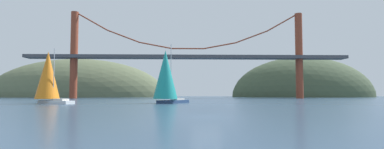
% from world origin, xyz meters
% --- Properties ---
extents(ground_plane, '(360.00, 360.00, 0.00)m').
position_xyz_m(ground_plane, '(0.00, 0.00, 0.00)').
color(ground_plane, '#2D4760').
extents(headland_left, '(89.62, 44.00, 38.62)m').
position_xyz_m(headland_left, '(-55.00, 135.00, 0.00)').
color(headland_left, '#5B6647').
rests_on(headland_left, ground_plane).
extents(headland_right, '(72.85, 44.00, 41.27)m').
position_xyz_m(headland_right, '(60.00, 135.00, 0.00)').
color(headland_right, '#425138').
rests_on(headland_right, ground_plane).
extents(suspension_bridge, '(122.99, 6.00, 33.48)m').
position_xyz_m(suspension_bridge, '(0.00, 95.00, 16.30)').
color(suspension_bridge, brown).
rests_on(suspension_bridge, ground_plane).
extents(sailboat_orange_sail, '(8.80, 6.76, 10.26)m').
position_xyz_m(sailboat_orange_sail, '(-27.01, 33.56, 5.04)').
color(sailboat_orange_sail, white).
rests_on(sailboat_orange_sail, ground_plane).
extents(sailboat_teal_sail, '(7.84, 9.28, 11.53)m').
position_xyz_m(sailboat_teal_sail, '(-5.14, 34.11, 5.22)').
color(sailboat_teal_sail, navy).
rests_on(sailboat_teal_sail, ground_plane).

